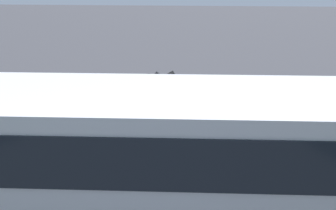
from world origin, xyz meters
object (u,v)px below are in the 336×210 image
object	(u,v)px
tour_bus	(148,166)
spectator_far_left	(204,131)
stunt_motorcycle	(168,85)
spectator_left	(156,132)
parked_motorcycle_silver	(270,167)
traffic_cone	(211,111)
spectator_centre	(119,130)

from	to	relation	value
tour_bus	spectator_far_left	size ratio (longest dim) A/B	6.24
spectator_far_left	tour_bus	bearing A→B (deg)	65.94
spectator_far_left	stunt_motorcycle	world-z (taller)	spectator_far_left
spectator_left	parked_motorcycle_silver	distance (m)	3.24
spectator_left	stunt_motorcycle	bearing A→B (deg)	-90.69
stunt_motorcycle	tour_bus	bearing A→B (deg)	90.20
spectator_far_left	traffic_cone	distance (m)	3.55
spectator_centre	traffic_cone	size ratio (longest dim) A/B	2.66
stunt_motorcycle	traffic_cone	size ratio (longest dim) A/B	3.24
spectator_centre	stunt_motorcycle	distance (m)	4.56
spectator_far_left	spectator_centre	size ratio (longest dim) A/B	1.09
stunt_motorcycle	spectator_centre	bearing A→B (deg)	74.98
stunt_motorcycle	parked_motorcycle_silver	bearing A→B (deg)	119.68
stunt_motorcycle	traffic_cone	xyz separation A→B (m)	(-1.69, 1.11, -0.67)
spectator_far_left	spectator_left	world-z (taller)	spectator_far_left
tour_bus	spectator_far_left	xyz separation A→B (m)	(-1.28, -2.87, -0.55)
spectator_centre	stunt_motorcycle	world-z (taller)	spectator_centre
spectator_far_left	spectator_left	size ratio (longest dim) A/B	1.01
spectator_centre	spectator_far_left	bearing A→B (deg)	176.70
spectator_left	spectator_far_left	bearing A→B (deg)	-175.74
parked_motorcycle_silver	tour_bus	bearing A→B (deg)	34.35
spectator_left	parked_motorcycle_silver	size ratio (longest dim) A/B	0.88
spectator_left	stunt_motorcycle	size ratio (longest dim) A/B	0.88
tour_bus	spectator_far_left	distance (m)	3.20
spectator_far_left	parked_motorcycle_silver	size ratio (longest dim) A/B	0.89
spectator_far_left	stunt_motorcycle	bearing A→B (deg)	-73.95
spectator_far_left	parked_motorcycle_silver	bearing A→B (deg)	155.20
parked_motorcycle_silver	spectator_centre	bearing A→B (deg)	-12.63
spectator_left	stunt_motorcycle	world-z (taller)	spectator_left
tour_bus	stunt_motorcycle	xyz separation A→B (m)	(0.03, -7.43, -0.67)
stunt_motorcycle	spectator_left	bearing A→B (deg)	89.31
spectator_far_left	parked_motorcycle_silver	distance (m)	2.02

